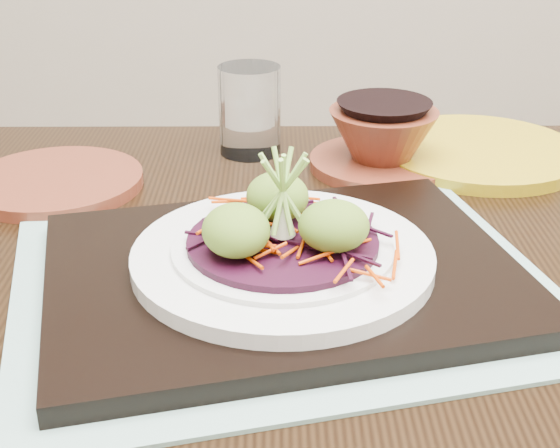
{
  "coord_description": "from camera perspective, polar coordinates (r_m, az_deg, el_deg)",
  "views": [
    {
      "loc": [
        -0.17,
        -0.49,
        1.01
      ],
      "look_at": [
        -0.12,
        0.07,
        0.74
      ],
      "focal_mm": 50.0,
      "sensor_mm": 36.0,
      "label": 1
    }
  ],
  "objects": [
    {
      "name": "placemat",
      "position": [
        0.63,
        0.19,
        -4.42
      ],
      "size": [
        0.46,
        0.38,
        0.0
      ],
      "primitive_type": "cube",
      "rotation": [
        0.0,
        0.0,
        0.13
      ],
      "color": "#88B0A7",
      "rests_on": "dining_table"
    },
    {
      "name": "scallion_garnish",
      "position": [
        0.59,
        0.2,
        2.1
      ],
      "size": [
        0.06,
        0.06,
        0.08
      ],
      "primitive_type": null,
      "color": "#86BB4A",
      "rests_on": "cabbage_bed"
    },
    {
      "name": "yellow_plate",
      "position": [
        0.92,
        14.29,
        5.17
      ],
      "size": [
        0.24,
        0.24,
        0.01
      ],
      "primitive_type": "cylinder",
      "rotation": [
        0.0,
        0.0,
        0.06
      ],
      "color": "#A48712",
      "rests_on": "dining_table"
    },
    {
      "name": "cabbage_bed",
      "position": [
        0.61,
        0.19,
        -1.3
      ],
      "size": [
        0.15,
        0.15,
        0.01
      ],
      "primitive_type": "cylinder",
      "color": "black",
      "rests_on": "white_plate"
    },
    {
      "name": "terracotta_bowl_set",
      "position": [
        0.86,
        7.48,
        5.93
      ],
      "size": [
        0.2,
        0.2,
        0.07
      ],
      "rotation": [
        0.0,
        0.0,
        -0.3
      ],
      "color": "#5B2415",
      "rests_on": "dining_table"
    },
    {
      "name": "white_plate",
      "position": [
        0.62,
        0.19,
        -2.3
      ],
      "size": [
        0.24,
        0.24,
        0.02
      ],
      "color": "silver",
      "rests_on": "serving_tray"
    },
    {
      "name": "carrot_julienne",
      "position": [
        0.61,
        0.19,
        -0.68
      ],
      "size": [
        0.18,
        0.18,
        0.01
      ],
      "primitive_type": null,
      "color": "#C63A03",
      "rests_on": "cabbage_bed"
    },
    {
      "name": "serving_tray",
      "position": [
        0.62,
        0.19,
        -3.61
      ],
      "size": [
        0.4,
        0.32,
        0.02
      ],
      "primitive_type": "cube",
      "rotation": [
        0.0,
        0.0,
        0.13
      ],
      "color": "black",
      "rests_on": "placemat"
    },
    {
      "name": "water_glass",
      "position": [
        0.89,
        -2.22,
        8.31
      ],
      "size": [
        0.08,
        0.08,
        0.1
      ],
      "primitive_type": "cylinder",
      "rotation": [
        0.0,
        0.0,
        0.19
      ],
      "color": "white",
      "rests_on": "dining_table"
    },
    {
      "name": "dining_table",
      "position": [
        0.71,
        1.97,
        -9.64
      ],
      "size": [
        1.17,
        0.84,
        0.69
      ],
      "rotation": [
        0.0,
        0.0,
        -0.1
      ],
      "color": "black",
      "rests_on": "ground"
    },
    {
      "name": "guacamole_scoops",
      "position": [
        0.6,
        0.2,
        0.48
      ],
      "size": [
        0.13,
        0.12,
        0.04
      ],
      "color": "olive",
      "rests_on": "cabbage_bed"
    },
    {
      "name": "terracotta_side_plate",
      "position": [
        0.84,
        -16.09,
        3.0
      ],
      "size": [
        0.2,
        0.2,
        0.01
      ],
      "primitive_type": "cylinder",
      "rotation": [
        0.0,
        0.0,
        -0.14
      ],
      "color": "#5B2415",
      "rests_on": "dining_table"
    }
  ]
}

